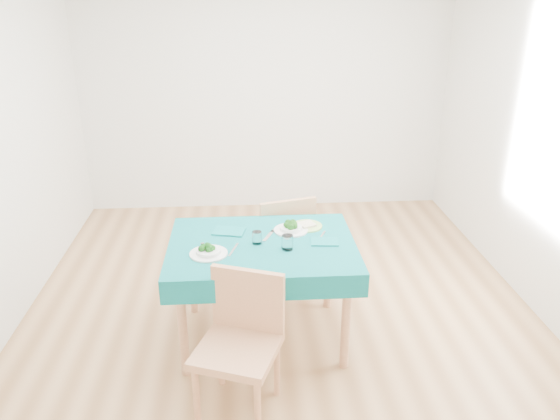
{
  "coord_description": "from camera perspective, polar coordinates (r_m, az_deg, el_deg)",
  "views": [
    {
      "loc": [
        -0.26,
        -3.72,
        2.38
      ],
      "look_at": [
        0.0,
        0.0,
        0.85
      ],
      "focal_mm": 35.0,
      "sensor_mm": 36.0,
      "label": 1
    }
  ],
  "objects": [
    {
      "name": "knife_near",
      "position": [
        3.65,
        -4.88,
        -4.15
      ],
      "size": [
        0.07,
        0.2,
        0.0
      ],
      "primitive_type": "cube",
      "rotation": [
        0.0,
        0.0,
        -0.29
      ],
      "color": "silver",
      "rests_on": "table"
    },
    {
      "name": "tumbler_side",
      "position": [
        3.63,
        0.78,
        -3.4
      ],
      "size": [
        0.08,
        0.08,
        0.1
      ],
      "primitive_type": "cylinder",
      "color": "white",
      "rests_on": "table"
    },
    {
      "name": "bowl_near",
      "position": [
        3.59,
        -7.49,
        -4.09
      ],
      "size": [
        0.25,
        0.25,
        0.08
      ],
      "primitive_type": null,
      "color": "white",
      "rests_on": "table"
    },
    {
      "name": "table",
      "position": [
        3.91,
        -1.82,
        -8.52
      ],
      "size": [
        1.27,
        0.96,
        0.76
      ],
      "primitive_type": "cube",
      "color": "#096365",
      "rests_on": "ground"
    },
    {
      "name": "fork_far",
      "position": [
        3.83,
        -1.2,
        -2.71
      ],
      "size": [
        0.1,
        0.18,
        0.0
      ],
      "primitive_type": "cube",
      "rotation": [
        0.0,
        0.0,
        -0.4
      ],
      "color": "silver",
      "rests_on": "table"
    },
    {
      "name": "bread_slice",
      "position": [
        3.97,
        2.83,
        -1.5
      ],
      "size": [
        0.14,
        0.14,
        0.02
      ],
      "primitive_type": "cube",
      "rotation": [
        0.0,
        0.0,
        0.4
      ],
      "color": "beige",
      "rests_on": "side_plate"
    },
    {
      "name": "tumbler_center",
      "position": [
        3.71,
        -2.43,
        -2.89
      ],
      "size": [
        0.07,
        0.07,
        0.09
      ],
      "primitive_type": "cylinder",
      "color": "white",
      "rests_on": "table"
    },
    {
      "name": "knife_far",
      "position": [
        3.83,
        4.34,
        -2.79
      ],
      "size": [
        0.09,
        0.18,
        0.0
      ],
      "primitive_type": "cube",
      "rotation": [
        0.0,
        0.0,
        -0.41
      ],
      "color": "silver",
      "rests_on": "table"
    },
    {
      "name": "room_shell",
      "position": [
        3.87,
        0.0,
        6.84
      ],
      "size": [
        4.02,
        4.52,
        2.73
      ],
      "color": "#97693F",
      "rests_on": "ground"
    },
    {
      "name": "napkin_far",
      "position": [
        3.75,
        4.68,
        -3.32
      ],
      "size": [
        0.2,
        0.15,
        0.01
      ],
      "primitive_type": "cube",
      "rotation": [
        0.0,
        0.0,
        -0.1
      ],
      "color": "#0D6E70",
      "rests_on": "table"
    },
    {
      "name": "chair_near",
      "position": [
        3.19,
        -4.6,
        -12.46
      ],
      "size": [
        0.6,
        0.62,
        1.13
      ],
      "primitive_type": "cube",
      "rotation": [
        0.0,
        0.0,
        -0.36
      ],
      "color": "tan",
      "rests_on": "ground"
    },
    {
      "name": "chair_far",
      "position": [
        4.5,
        -0.08,
        -1.36
      ],
      "size": [
        0.58,
        0.61,
        1.15
      ],
      "primitive_type": "cube",
      "rotation": [
        0.0,
        0.0,
        3.42
      ],
      "color": "tan",
      "rests_on": "ground"
    },
    {
      "name": "bowl_far",
      "position": [
        3.89,
        1.15,
        -1.71
      ],
      "size": [
        0.24,
        0.24,
        0.07
      ],
      "primitive_type": null,
      "color": "white",
      "rests_on": "table"
    },
    {
      "name": "napkin_near",
      "position": [
        3.9,
        -5.35,
        -2.24
      ],
      "size": [
        0.25,
        0.2,
        0.01
      ],
      "primitive_type": "cube",
      "rotation": [
        0.0,
        0.0,
        -0.23
      ],
      "color": "#0D6E70",
      "rests_on": "table"
    },
    {
      "name": "fork_near",
      "position": [
        3.68,
        -7.96,
        -4.08
      ],
      "size": [
        0.05,
        0.17,
        0.0
      ],
      "primitive_type": "cube",
      "rotation": [
        0.0,
        0.0,
        0.16
      ],
      "color": "silver",
      "rests_on": "table"
    },
    {
      "name": "side_plate",
      "position": [
        3.98,
        2.82,
        -1.68
      ],
      "size": [
        0.22,
        0.22,
        0.01
      ],
      "primitive_type": "cylinder",
      "color": "#9DCF65",
      "rests_on": "table"
    }
  ]
}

